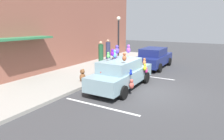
{
  "coord_description": "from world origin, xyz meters",
  "views": [
    {
      "loc": [
        -9.08,
        -3.21,
        3.3
      ],
      "look_at": [
        -0.12,
        1.93,
        0.9
      ],
      "focal_mm": 31.49,
      "sensor_mm": 36.0,
      "label": 1
    }
  ],
  "objects": [
    {
      "name": "parking_stripe_rear",
      "position": [
        -2.77,
        1.0,
        0.0
      ],
      "size": [
        0.12,
        3.6,
        0.01
      ],
      "primitive_type": "cube",
      "color": "silver",
      "rests_on": "ground"
    },
    {
      "name": "street_lamp_post",
      "position": [
        3.54,
        3.5,
        2.43
      ],
      "size": [
        0.28,
        0.28,
        3.7
      ],
      "color": "black",
      "rests_on": "sidewalk"
    },
    {
      "name": "parked_sedan_behind",
      "position": [
        5.59,
        1.47,
        0.79
      ],
      "size": [
        4.42,
        1.98,
        1.54
      ],
      "color": "navy",
      "rests_on": "ground"
    },
    {
      "name": "teddy_bear_on_sidewalk",
      "position": [
        -0.63,
        3.56,
        0.48
      ],
      "size": [
        0.37,
        0.31,
        0.71
      ],
      "color": "brown",
      "rests_on": "sidewalk"
    },
    {
      "name": "parking_stripe_front",
      "position": [
        2.79,
        1.0,
        0.0
      ],
      "size": [
        0.12,
        3.6,
        0.01
      ],
      "primitive_type": "cube",
      "color": "silver",
      "rests_on": "ground"
    },
    {
      "name": "sidewalk",
      "position": [
        0.0,
        5.0,
        0.07
      ],
      "size": [
        24.0,
        4.0,
        0.15
      ],
      "primitive_type": "cube",
      "color": "gray",
      "rests_on": "ground"
    },
    {
      "name": "plush_covered_car",
      "position": [
        -0.17,
        1.33,
        0.81
      ],
      "size": [
        4.69,
        1.97,
        2.24
      ],
      "color": "#7D9CA6",
      "rests_on": "ground"
    },
    {
      "name": "pedestrian_walking_past",
      "position": [
        5.25,
        5.4,
        1.03
      ],
      "size": [
        0.39,
        0.39,
        1.91
      ],
      "color": "#2E3154",
      "rests_on": "sidewalk"
    },
    {
      "name": "storefront_building",
      "position": [
        -0.02,
        7.14,
        3.19
      ],
      "size": [
        24.0,
        1.25,
        6.4
      ],
      "color": "brown",
      "rests_on": "ground"
    },
    {
      "name": "pedestrian_near_shopfront",
      "position": [
        3.81,
        5.2,
        1.02
      ],
      "size": [
        0.4,
        0.4,
        1.88
      ],
      "color": "#204D2E",
      "rests_on": "sidewalk"
    },
    {
      "name": "ground_plane",
      "position": [
        0.0,
        0.0,
        0.0
      ],
      "size": [
        60.0,
        60.0,
        0.0
      ],
      "primitive_type": "plane",
      "color": "#38383A"
    }
  ]
}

